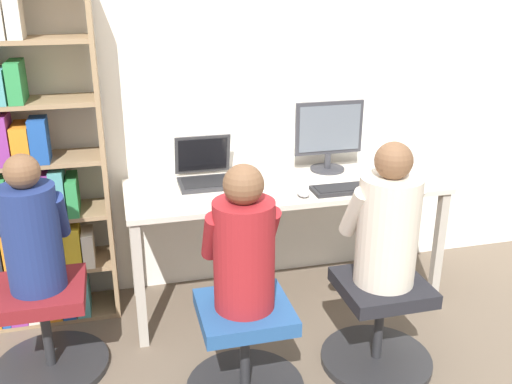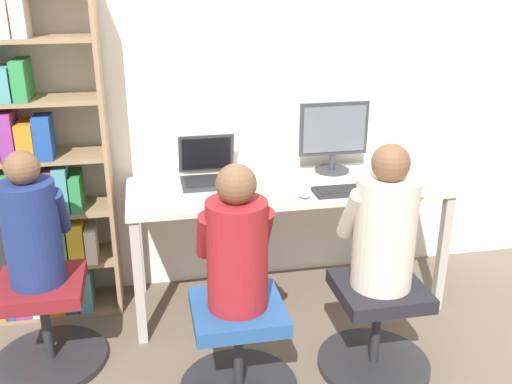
% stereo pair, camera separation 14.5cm
% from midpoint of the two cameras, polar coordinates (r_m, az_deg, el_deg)
% --- Properties ---
extents(ground_plane, '(14.00, 14.00, 0.00)m').
position_cam_midpoint_polar(ground_plane, '(3.36, 5.54, -13.31)').
color(ground_plane, brown).
extents(wall_back, '(10.00, 0.05, 2.60)m').
position_cam_midpoint_polar(wall_back, '(3.49, 3.01, 11.28)').
color(wall_back, white).
rests_on(wall_back, ground_plane).
extents(desk, '(1.82, 0.62, 0.75)m').
position_cam_midpoint_polar(desk, '(3.31, 4.40, -0.60)').
color(desk, beige).
rests_on(desk, ground_plane).
extents(desktop_monitor, '(0.43, 0.21, 0.43)m').
position_cam_midpoint_polar(desktop_monitor, '(3.48, 8.96, 5.46)').
color(desktop_monitor, '#333338').
rests_on(desktop_monitor, desk).
extents(laptop, '(0.33, 0.31, 0.26)m').
position_cam_midpoint_polar(laptop, '(3.31, -3.50, 1.94)').
color(laptop, '#2D2D30').
rests_on(laptop, desk).
extents(keyboard, '(0.46, 0.15, 0.03)m').
position_cam_midpoint_polar(keyboard, '(3.22, 11.08, 0.19)').
color(keyboard, '#232326').
rests_on(keyboard, desk).
extents(computer_mouse_by_keyboard, '(0.07, 0.10, 0.04)m').
position_cam_midpoint_polar(computer_mouse_by_keyboard, '(3.10, 6.15, -0.22)').
color(computer_mouse_by_keyboard, '#99999E').
rests_on(computer_mouse_by_keyboard, desk).
extents(office_chair_left, '(0.57, 0.57, 0.48)m').
position_cam_midpoint_polar(office_chair_left, '(3.00, 13.33, -13.07)').
color(office_chair_left, '#262628').
rests_on(office_chair_left, ground_plane).
extents(office_chair_right, '(0.57, 0.57, 0.48)m').
position_cam_midpoint_polar(office_chair_right, '(2.77, -0.22, -15.58)').
color(office_chair_right, '#262628').
rests_on(office_chair_right, ground_plane).
extents(person_at_monitor, '(0.36, 0.33, 0.70)m').
position_cam_midpoint_polar(person_at_monitor, '(2.74, 14.24, -3.28)').
color(person_at_monitor, beige).
rests_on(person_at_monitor, office_chair_left).
extents(person_at_laptop, '(0.33, 0.31, 0.67)m').
position_cam_midpoint_polar(person_at_laptop, '(2.49, -0.26, -5.40)').
color(person_at_laptop, maroon).
rests_on(person_at_laptop, office_chair_right).
extents(bookshelf, '(0.77, 0.30, 1.90)m').
position_cam_midpoint_polar(bookshelf, '(3.32, -20.93, 1.77)').
color(bookshelf, '#997A56').
rests_on(bookshelf, ground_plane).
extents(office_chair_side, '(0.57, 0.57, 0.48)m').
position_cam_midpoint_polar(office_chair_side, '(3.11, -18.99, -12.41)').
color(office_chair_side, '#262628').
rests_on(office_chair_side, ground_plane).
extents(person_near_shelf, '(0.32, 0.31, 0.66)m').
position_cam_midpoint_polar(person_near_shelf, '(2.87, -20.24, -3.21)').
color(person_near_shelf, navy).
rests_on(person_near_shelf, office_chair_side).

